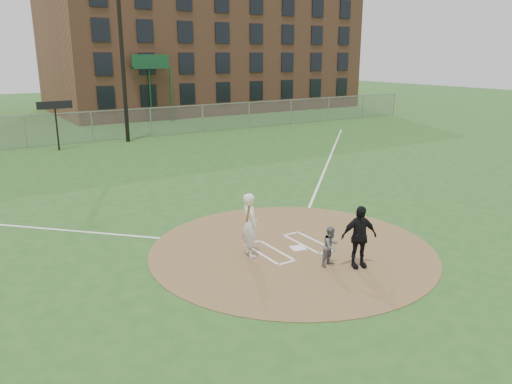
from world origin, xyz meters
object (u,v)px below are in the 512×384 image
catcher (331,246)px  batter_at_plate (250,225)px  home_plate (298,248)px  umpire (359,237)px

catcher → batter_at_plate: (-1.49, 1.77, 0.37)m
home_plate → catcher: 1.53m
catcher → umpire: (0.57, -0.46, 0.31)m
batter_at_plate → catcher: bearing=-49.9°
umpire → home_plate: bearing=125.8°
home_plate → umpire: bearing=-72.6°
catcher → umpire: size_ratio=0.64×
home_plate → catcher: (0.02, -1.44, 0.54)m
home_plate → batter_at_plate: (-1.46, 0.33, 0.91)m
home_plate → catcher: catcher is taller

